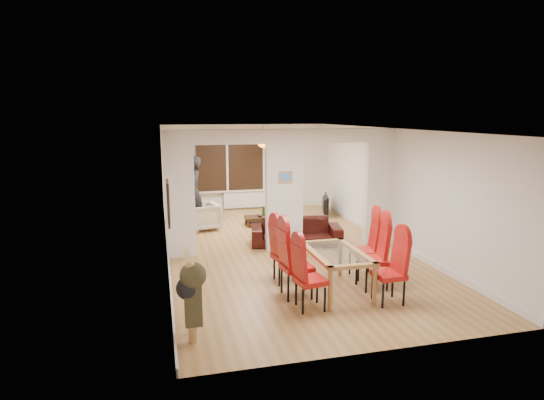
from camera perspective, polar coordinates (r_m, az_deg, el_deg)
name	(u,v)px	position (r m, az deg, el deg)	size (l,w,h in m)	color
floor	(284,249)	(10.01, 1.51, -6.15)	(5.00, 9.00, 0.01)	#A17541
room_walls	(284,190)	(9.72, 1.55, 1.21)	(5.00, 9.00, 2.60)	silver
divider_wall	(284,190)	(9.72, 1.55, 1.21)	(5.00, 0.18, 2.60)	white
bay_window_blinds	(246,161)	(13.98, -3.34, 4.95)	(3.00, 0.08, 1.80)	black
radiator	(246,199)	(14.11, -3.26, 0.08)	(1.40, 0.08, 0.50)	white
pendant_light	(263,141)	(12.88, -1.10, 7.37)	(0.36, 0.36, 0.36)	orange
stair_newel	(189,288)	(6.48, -10.37, -10.79)	(0.40, 1.20, 1.10)	tan
wall_poster	(168,203)	(6.95, -12.91, -0.39)	(0.04, 0.52, 0.67)	gray
pillar_photo	(286,177)	(9.58, 1.71, 2.88)	(0.30, 0.03, 0.25)	#4C8CD8
dining_table	(336,271)	(7.68, 8.00, -8.87)	(0.83, 1.47, 0.69)	olive
dining_chair_la	(311,275)	(6.93, 4.86, -9.38)	(0.42, 0.42, 1.06)	#A51310
dining_chair_lb	(297,261)	(7.35, 3.12, -7.70)	(0.47, 0.47, 1.17)	#A51310
dining_chair_lc	(287,252)	(7.96, 1.85, -6.54)	(0.44, 0.44, 1.09)	#A51310
dining_chair_ra	(389,269)	(7.34, 14.46, -8.44)	(0.43, 0.43, 1.08)	#A51310
dining_chair_rb	(373,255)	(7.87, 12.51, -6.75)	(0.46, 0.46, 1.16)	#A51310
dining_chair_rc	(364,247)	(8.36, 11.51, -5.75)	(0.45, 0.45, 1.14)	#A51310
sofa	(296,231)	(10.31, 3.05, -3.96)	(2.02, 0.79, 0.59)	black
armchair	(203,216)	(11.71, -8.63, -2.04)	(0.75, 0.73, 0.68)	beige
person	(194,192)	(11.92, -9.82, 0.98)	(0.44, 0.67, 1.84)	black
television	(323,205)	(13.30, 6.40, -0.64)	(0.14, 1.04, 0.60)	black
coffee_table	(264,220)	(12.13, -0.97, -2.56)	(1.02, 0.51, 0.23)	black
bottle	(263,211)	(12.00, -1.08, -1.44)	(0.07, 0.07, 0.28)	#143F19
bowl	(261,216)	(12.03, -1.34, -1.97)	(0.21, 0.21, 0.05)	black
shoes	(291,252)	(9.65, 2.41, -6.50)	(0.25, 0.27, 0.10)	black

